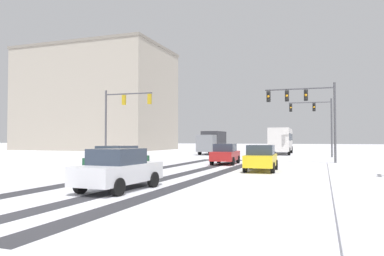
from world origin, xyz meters
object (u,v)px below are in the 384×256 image
(car_red_lead, at_px, (225,154))
(box_truck_delivery, at_px, (212,142))
(car_white_fourth, at_px, (119,169))
(traffic_signal_far_right, at_px, (317,116))
(traffic_signal_near_left, at_px, (121,111))
(office_building_far_left_block, at_px, (97,100))
(car_yellow_cab_second, at_px, (261,158))
(car_dark_green_third, at_px, (118,160))
(bus_oncoming, at_px, (281,139))
(traffic_signal_near_right, at_px, (306,105))

(car_red_lead, height_order, box_truck_delivery, box_truck_delivery)
(car_red_lead, distance_m, car_white_fourth, 15.73)
(traffic_signal_far_right, bearing_deg, traffic_signal_near_left, -140.33)
(car_red_lead, xyz_separation_m, office_building_far_left_block, (-33.43, 31.26, 8.67))
(car_yellow_cab_second, relative_size, car_dark_green_third, 1.01)
(traffic_signal_far_right, relative_size, car_yellow_cab_second, 1.55)
(traffic_signal_near_left, height_order, office_building_far_left_block, office_building_far_left_block)
(traffic_signal_far_right, xyz_separation_m, car_dark_green_third, (-10.02, -25.22, -3.76))
(car_dark_green_third, bearing_deg, car_white_fourth, -58.52)
(traffic_signal_near_left, distance_m, bus_oncoming, 24.33)
(box_truck_delivery, bearing_deg, traffic_signal_far_right, -13.78)
(traffic_signal_near_left, relative_size, car_white_fourth, 1.56)
(traffic_signal_near_left, xyz_separation_m, box_truck_delivery, (3.56, 17.01, -2.95))
(car_dark_green_third, bearing_deg, box_truck_delivery, 96.14)
(traffic_signal_near_left, bearing_deg, bus_oncoming, 60.24)
(traffic_signal_near_left, xyz_separation_m, car_white_fourth, (9.81, -16.62, -3.77))
(traffic_signal_far_right, relative_size, car_red_lead, 1.55)
(traffic_signal_far_right, distance_m, traffic_signal_near_left, 21.62)
(car_yellow_cab_second, bearing_deg, traffic_signal_near_right, 73.67)
(car_dark_green_third, relative_size, car_white_fourth, 0.99)
(traffic_signal_far_right, height_order, car_dark_green_third, traffic_signal_far_right)
(traffic_signal_near_left, distance_m, car_white_fourth, 19.67)
(car_red_lead, distance_m, box_truck_delivery, 19.04)
(car_red_lead, distance_m, bus_oncoming, 22.02)
(car_white_fourth, bearing_deg, car_red_lead, 89.35)
(office_building_far_left_block, bearing_deg, car_red_lead, -43.08)
(traffic_signal_near_right, height_order, traffic_signal_far_right, same)
(car_dark_green_third, xyz_separation_m, office_building_far_left_block, (-30.06, 41.78, 8.67))
(car_yellow_cab_second, height_order, box_truck_delivery, box_truck_delivery)
(car_white_fourth, distance_m, box_truck_delivery, 34.22)
(box_truck_delivery, distance_m, office_building_far_left_block, 31.13)
(traffic_signal_far_right, xyz_separation_m, car_red_lead, (-6.65, -14.70, -3.76))
(car_red_lead, height_order, car_dark_green_third, same)
(traffic_signal_far_right, distance_m, bus_oncoming, 8.94)
(car_yellow_cab_second, bearing_deg, box_truck_delivery, 113.50)
(box_truck_delivery, bearing_deg, car_dark_green_third, -83.86)
(car_red_lead, height_order, car_yellow_cab_second, same)
(traffic_signal_near_right, xyz_separation_m, traffic_signal_far_right, (0.62, 11.93, -0.19))
(traffic_signal_near_left, height_order, car_dark_green_third, traffic_signal_near_left)
(car_dark_green_third, distance_m, office_building_far_left_block, 52.20)
(traffic_signal_near_left, height_order, car_yellow_cab_second, traffic_signal_near_left)
(traffic_signal_far_right, bearing_deg, car_yellow_cab_second, -98.49)
(traffic_signal_far_right, xyz_separation_m, box_truck_delivery, (-13.08, 3.21, -2.95))
(office_building_far_left_block, bearing_deg, traffic_signal_near_right, -35.84)
(car_red_lead, height_order, bus_oncoming, bus_oncoming)
(traffic_signal_near_right, height_order, bus_oncoming, traffic_signal_near_right)
(office_building_far_left_block, bearing_deg, traffic_signal_near_left, -52.33)
(traffic_signal_near_right, height_order, car_yellow_cab_second, traffic_signal_near_right)
(traffic_signal_far_right, relative_size, bus_oncoming, 0.59)
(traffic_signal_near_left, height_order, bus_oncoming, traffic_signal_near_left)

